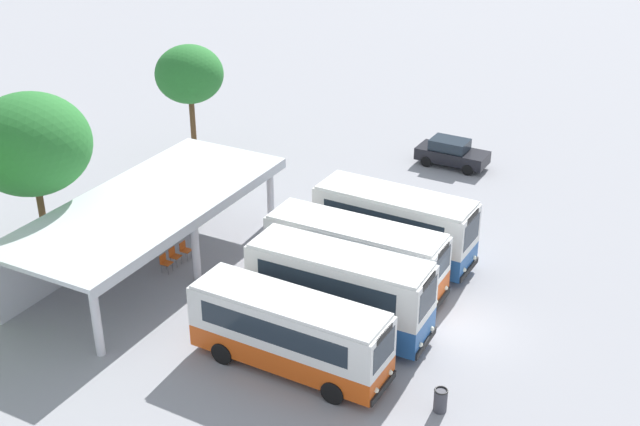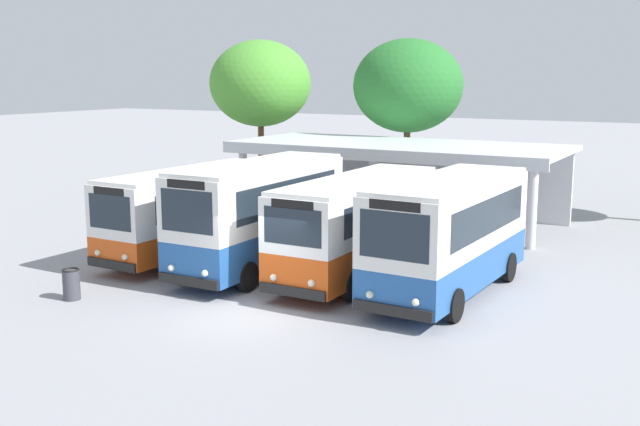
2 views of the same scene
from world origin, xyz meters
name	(u,v)px [view 1 (image 1 of 2)]	position (x,y,z in m)	size (l,w,h in m)	color
ground_plane	(455,327)	(0.00, 0.00, 0.00)	(180.00, 180.00, 0.00)	#939399
city_bus_nearest_orange	(290,330)	(-5.48, 4.59, 1.70)	(2.34, 7.85, 3.05)	black
city_bus_second_in_row	(339,288)	(-2.33, 4.12, 1.94)	(2.37, 7.54, 3.53)	black
city_bus_middle_cream	(356,254)	(0.81, 4.93, 1.75)	(2.31, 8.02, 3.15)	black
city_bus_fourth_amber	(394,224)	(3.96, 4.47, 1.87)	(2.55, 7.55, 3.40)	black
parked_car_flank	(452,153)	(15.88, 5.95, 0.83)	(1.92, 4.17, 1.62)	black
terminal_canopy	(137,211)	(-1.80, 14.60, 2.67)	(14.06, 5.95, 3.40)	silver
waiting_chair_end_by_column	(165,261)	(-1.92, 13.18, 0.52)	(0.45, 0.45, 0.86)	slate
waiting_chair_second_from_end	(174,255)	(-1.23, 13.20, 0.52)	(0.45, 0.45, 0.86)	slate
waiting_chair_middle_seat	(185,249)	(-0.54, 13.11, 0.52)	(0.45, 0.45, 0.86)	slate
roadside_tree_behind_canopy	(31,144)	(-3.47, 18.80, 5.72)	(5.34, 5.34, 8.01)	brown
roadside_tree_east_of_canopy	(189,75)	(9.18, 19.52, 5.40)	(3.89, 3.89, 7.09)	brown
litter_bin_apron	(440,400)	(-5.13, -1.27, 0.46)	(0.49, 0.49, 0.90)	#3F3F47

